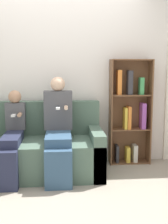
{
  "coord_description": "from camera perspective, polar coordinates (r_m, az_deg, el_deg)",
  "views": [
    {
      "loc": [
        0.06,
        -3.11,
        1.39
      ],
      "look_at": [
        0.36,
        0.57,
        0.81
      ],
      "focal_mm": 45.0,
      "sensor_mm": 36.0,
      "label": 1
    }
  ],
  "objects": [
    {
      "name": "child_seated",
      "position": [
        3.63,
        -14.35,
        -4.66
      ],
      "size": [
        0.26,
        0.81,
        1.1
      ],
      "color": "#232842",
      "rests_on": "ground_plane"
    },
    {
      "name": "couch",
      "position": [
        3.82,
        -10.47,
        -7.72
      ],
      "size": [
        1.85,
        0.86,
        0.93
      ],
      "color": "#4C6656",
      "rests_on": "ground_plane"
    },
    {
      "name": "adult_seated",
      "position": [
        3.6,
        -5.26,
        -2.96
      ],
      "size": [
        0.38,
        0.8,
        1.28
      ],
      "color": "#335170",
      "rests_on": "ground_plane"
    },
    {
      "name": "back_wall",
      "position": [
        4.1,
        -5.51,
        7.22
      ],
      "size": [
        10.0,
        0.06,
        2.55
      ],
      "color": "silver",
      "rests_on": "ground_plane"
    },
    {
      "name": "ground_plane",
      "position": [
        3.41,
        -5.41,
        -15.23
      ],
      "size": [
        14.0,
        14.0,
        0.0
      ],
      "primitive_type": "plane",
      "color": "#9E9384"
    },
    {
      "name": "bookshelf",
      "position": [
        4.15,
        9.3,
        -0.22
      ],
      "size": [
        0.59,
        0.23,
        1.52
      ],
      "color": "brown",
      "rests_on": "ground_plane"
    }
  ]
}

